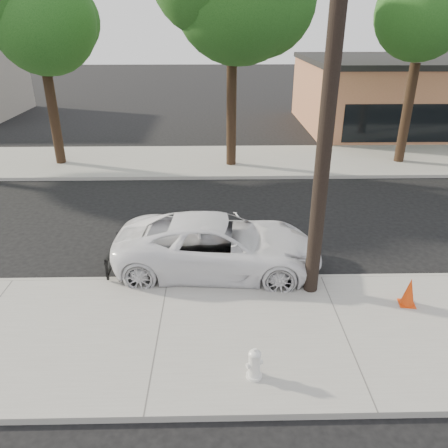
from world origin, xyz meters
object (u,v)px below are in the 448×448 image
(utility_pole, at_px, (329,103))
(police_cruiser, at_px, (219,245))
(traffic_cone, at_px, (409,292))
(fire_hydrant, at_px, (254,364))

(utility_pole, bearing_deg, police_cruiser, 151.48)
(utility_pole, distance_m, traffic_cone, 4.77)
(police_cruiser, height_order, fire_hydrant, police_cruiser)
(utility_pole, bearing_deg, fire_hydrant, -119.46)
(fire_hydrant, height_order, traffic_cone, traffic_cone)
(fire_hydrant, bearing_deg, utility_pole, 37.44)
(police_cruiser, xyz_separation_m, fire_hydrant, (0.61, -4.16, -0.31))
(fire_hydrant, distance_m, traffic_cone, 4.41)
(police_cruiser, distance_m, traffic_cone, 4.82)
(police_cruiser, bearing_deg, utility_pole, -114.58)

